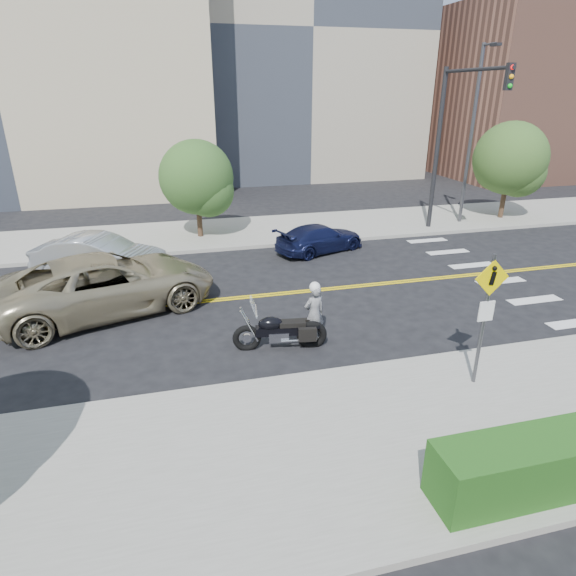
# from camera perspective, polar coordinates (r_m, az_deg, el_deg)

# --- Properties ---
(ground_plane) EXTENTS (120.00, 120.00, 0.00)m
(ground_plane) POSITION_cam_1_polar(r_m,az_deg,el_deg) (15.61, -5.36, -1.12)
(ground_plane) COLOR black
(ground_plane) RESTS_ON ground
(sidewalk_near) EXTENTS (60.00, 5.00, 0.15)m
(sidewalk_near) POSITION_cam_1_polar(r_m,az_deg,el_deg) (9.29, 2.51, -18.83)
(sidewalk_near) COLOR #9E9B91
(sidewalk_near) RESTS_ON ground_plane
(sidewalk_far) EXTENTS (60.00, 5.00, 0.15)m
(sidewalk_far) POSITION_cam_1_polar(r_m,az_deg,el_deg) (22.62, -8.44, 6.41)
(sidewalk_far) COLOR #9E9B91
(sidewalk_far) RESTS_ON ground_plane
(building_mid) EXTENTS (18.00, 14.00, 20.00)m
(building_mid) POSITION_cam_1_polar(r_m,az_deg,el_deg) (41.60, -0.14, 27.59)
(building_mid) COLOR #A39984
(building_mid) RESTS_ON ground_plane
(building_right) EXTENTS (14.00, 12.00, 12.00)m
(building_right) POSITION_cam_1_polar(r_m,az_deg,el_deg) (44.24, 26.91, 19.87)
(building_right) COLOR #8C5947
(building_right) RESTS_ON ground_plane
(lamp_post) EXTENTS (0.16, 0.16, 8.00)m
(lamp_post) POSITION_cam_1_polar(r_m,az_deg,el_deg) (25.11, 20.85, 16.30)
(lamp_post) COLOR #4C4C51
(lamp_post) RESTS_ON sidewalk_far
(traffic_light) EXTENTS (0.28, 4.50, 7.00)m
(traffic_light) POSITION_cam_1_polar(r_m,az_deg,el_deg) (22.79, 18.75, 17.41)
(traffic_light) COLOR black
(traffic_light) RESTS_ON sidewalk_far
(pedestrian_sign) EXTENTS (0.78, 0.08, 3.00)m
(pedestrian_sign) POSITION_cam_1_polar(r_m,az_deg,el_deg) (10.92, 22.43, -2.23)
(pedestrian_sign) COLOR #4C4C51
(pedestrian_sign) RESTS_ON sidewalk_near
(motorcyclist) EXTENTS (0.64, 0.48, 1.68)m
(motorcyclist) POSITION_cam_1_polar(r_m,az_deg,el_deg) (12.58, 3.13, -2.86)
(motorcyclist) COLOR #9E9EA2
(motorcyclist) RESTS_ON ground
(motorcycle) EXTENTS (2.42, 1.04, 1.43)m
(motorcycle) POSITION_cam_1_polar(r_m,az_deg,el_deg) (12.27, -0.91, -4.18)
(motorcycle) COLOR black
(motorcycle) RESTS_ON ground
(suv) EXTENTS (6.90, 4.74, 1.75)m
(suv) POSITION_cam_1_polar(r_m,az_deg,el_deg) (15.26, -20.60, 0.47)
(suv) COLOR tan
(suv) RESTS_ON ground
(parked_car_silver) EXTENTS (4.83, 3.20, 1.50)m
(parked_car_silver) POSITION_cam_1_polar(r_m,az_deg,el_deg) (18.31, -21.42, 3.48)
(parked_car_silver) COLOR #ACB1B4
(parked_car_silver) RESTS_ON ground
(parked_car_blue) EXTENTS (4.20, 2.85, 1.13)m
(parked_car_blue) POSITION_cam_1_polar(r_m,az_deg,el_deg) (19.96, 3.81, 5.91)
(parked_car_blue) COLOR #171C45
(parked_car_blue) RESTS_ON ground
(tree_far_a) EXTENTS (3.18, 3.18, 4.34)m
(tree_far_a) POSITION_cam_1_polar(r_m,az_deg,el_deg) (21.51, -10.80, 12.75)
(tree_far_a) COLOR #382619
(tree_far_a) RESTS_ON ground
(tree_far_b) EXTENTS (3.53, 3.53, 4.88)m
(tree_far_b) POSITION_cam_1_polar(r_m,az_deg,el_deg) (26.85, 24.84, 13.77)
(tree_far_b) COLOR #382619
(tree_far_b) RESTS_ON ground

